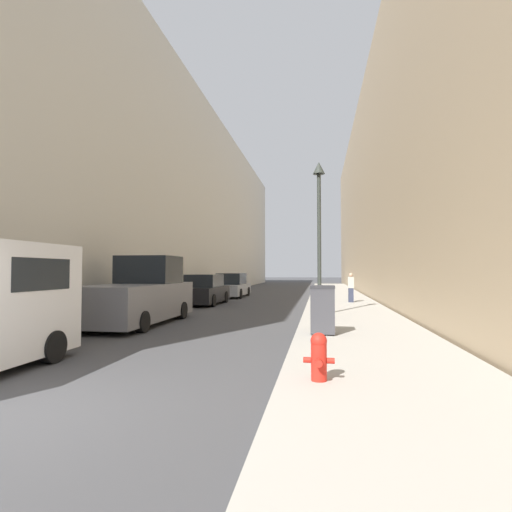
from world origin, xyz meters
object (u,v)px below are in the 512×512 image
object	(u,v)px
trash_bin	(323,309)
parked_sedan_far	(232,286)
parked_sedan_near	(204,291)
pedestrian_on_sidewalk	(351,288)
lamppost	(319,218)
pickup_truck	(140,295)
fire_hydrant	(319,355)

from	to	relation	value
trash_bin	parked_sedan_far	world-z (taller)	parked_sedan_far
parked_sedan_near	pedestrian_on_sidewalk	bearing A→B (deg)	8.81
lamppost	pickup_truck	size ratio (longest dim) A/B	1.08
parked_sedan_near	pedestrian_on_sidewalk	distance (m)	7.87
pedestrian_on_sidewalk	trash_bin	bearing A→B (deg)	-98.11
trash_bin	lamppost	xyz separation A→B (m)	(-0.08, 4.65, 3.09)
lamppost	parked_sedan_near	xyz separation A→B (m)	(-6.12, 5.20, -3.14)
parked_sedan_far	lamppost	bearing A→B (deg)	-62.08
fire_hydrant	lamppost	xyz separation A→B (m)	(0.01, 9.24, 3.37)
pickup_truck	parked_sedan_near	xyz separation A→B (m)	(0.01, 7.79, -0.23)
trash_bin	lamppost	distance (m)	5.59
lamppost	pickup_truck	world-z (taller)	lamppost
parked_sedan_near	fire_hydrant	bearing A→B (deg)	-67.05
lamppost	parked_sedan_far	size ratio (longest dim) A/B	1.25
trash_bin	parked_sedan_near	size ratio (longest dim) A/B	0.29
pedestrian_on_sidewalk	fire_hydrant	bearing A→B (deg)	-96.07
lamppost	parked_sedan_near	size ratio (longest dim) A/B	1.33
fire_hydrant	parked_sedan_far	world-z (taller)	parked_sedan_far
trash_bin	lamppost	world-z (taller)	lamppost
parked_sedan_far	pedestrian_on_sidewalk	xyz separation A→B (m)	(7.65, -4.90, 0.17)
lamppost	parked_sedan_far	bearing A→B (deg)	117.92
fire_hydrant	pickup_truck	distance (m)	9.05
trash_bin	pedestrian_on_sidewalk	xyz separation A→B (m)	(1.58, 11.06, 0.12)
pickup_truck	pedestrian_on_sidewalk	xyz separation A→B (m)	(7.79, 8.99, -0.06)
pickup_truck	parked_sedan_near	world-z (taller)	pickup_truck
fire_hydrant	lamppost	world-z (taller)	lamppost
trash_bin	pedestrian_on_sidewalk	world-z (taller)	pedestrian_on_sidewalk
fire_hydrant	parked_sedan_near	xyz separation A→B (m)	(-6.11, 14.44, 0.23)
fire_hydrant	parked_sedan_far	distance (m)	21.40
trash_bin	parked_sedan_near	xyz separation A→B (m)	(-6.20, 9.85, -0.05)
pedestrian_on_sidewalk	parked_sedan_near	bearing A→B (deg)	-171.19
lamppost	pedestrian_on_sidewalk	distance (m)	7.25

